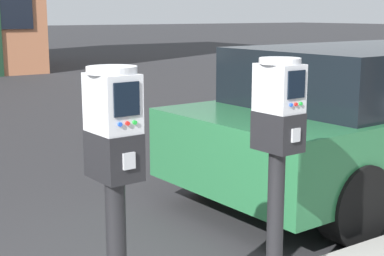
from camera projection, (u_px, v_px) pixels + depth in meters
name	position (u px, v px, depth m)	size (l,w,h in m)	color
parking_meter_near_kerb	(114.00, 165.00, 2.49)	(0.23, 0.26, 1.37)	black
parking_meter_twin_adjacent	(278.00, 139.00, 3.01)	(0.23, 0.26, 1.37)	black
parked_car_navy_coupe	(381.00, 114.00, 5.73)	(4.50, 2.03, 1.42)	#236038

